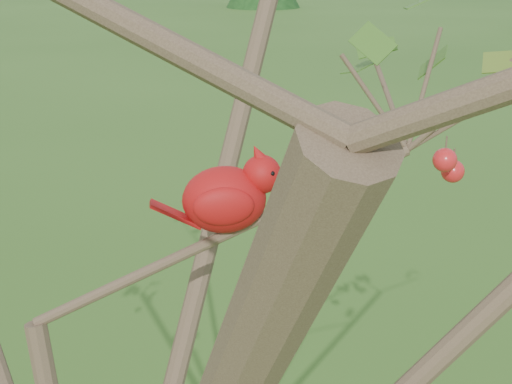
# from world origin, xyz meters

# --- Properties ---
(crabapple_tree) EXTENTS (2.35, 2.05, 2.95)m
(crabapple_tree) POSITION_xyz_m (0.03, -0.02, 2.12)
(crabapple_tree) COLOR #443124
(crabapple_tree) RESTS_ON ground
(cardinal) EXTENTS (0.22, 0.12, 0.15)m
(cardinal) POSITION_xyz_m (0.26, 0.07, 2.14)
(cardinal) COLOR #B2100F
(cardinal) RESTS_ON ground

